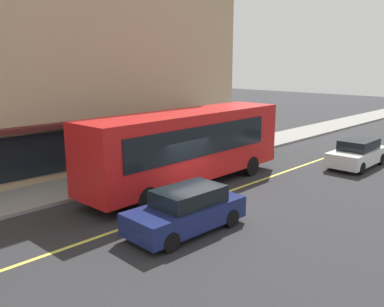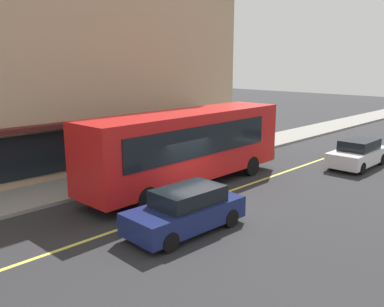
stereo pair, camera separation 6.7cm
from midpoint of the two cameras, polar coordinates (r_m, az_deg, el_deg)
name	(u,v)px [view 2 (the right image)]	position (r m, az deg, el deg)	size (l,w,h in m)	color
ground	(199,202)	(17.16, 1.09, -6.73)	(120.00, 120.00, 0.00)	#28282B
sidewalk	(123,176)	(20.99, -9.56, -3.07)	(80.00, 3.04, 0.15)	gray
lane_centre_stripe	(199,202)	(17.16, 1.09, -6.72)	(36.00, 0.16, 0.01)	#D8D14C
storefront_building	(24,29)	(24.34, -22.33, 15.78)	(24.92, 9.05, 14.84)	tan
bus	(188,144)	(18.85, -0.43, 1.29)	(11.19, 2.83, 3.50)	red
car_white	(358,154)	(24.42, 22.17, -0.01)	(4.32, 1.91, 1.52)	white
car_navy	(186,210)	(14.09, -0.71, -7.93)	(4.35, 1.96, 1.52)	navy
pedestrian_waiting	(150,153)	(21.22, -5.77, 0.05)	(0.34, 0.34, 1.58)	black
pedestrian_at_corner	(236,138)	(25.55, 6.21, 2.16)	(0.34, 0.34, 1.57)	black
pedestrian_near_storefront	(156,141)	(23.44, -4.92, 1.74)	(0.34, 0.34, 1.86)	black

